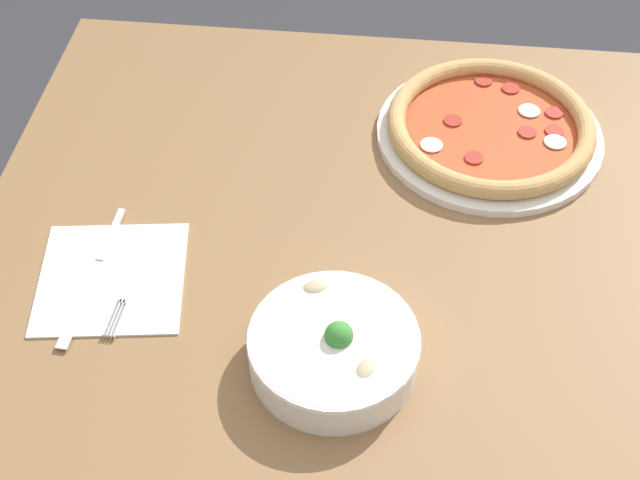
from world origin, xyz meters
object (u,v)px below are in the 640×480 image
(pizza, at_px, (490,128))
(knife, at_px, (96,269))
(bowl, at_px, (334,347))
(fork, at_px, (133,276))

(pizza, distance_m, knife, 0.57)
(bowl, distance_m, knife, 0.32)
(knife, bearing_deg, pizza, 125.29)
(bowl, xyz_separation_m, knife, (0.30, -0.10, -0.02))
(pizza, height_order, fork, pizza)
(pizza, xyz_separation_m, fork, (0.44, 0.31, -0.01))
(fork, height_order, knife, same)
(knife, bearing_deg, fork, 83.98)
(fork, bearing_deg, pizza, 128.72)
(pizza, xyz_separation_m, bowl, (0.18, 0.41, 0.01))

